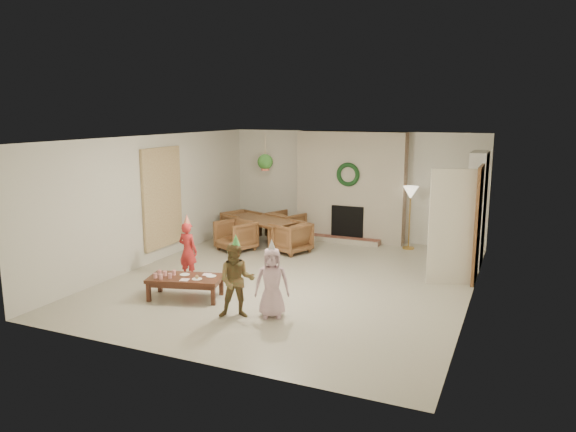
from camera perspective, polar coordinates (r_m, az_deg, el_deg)
The scene contains 56 objects.
floor at distance 9.76m, azimuth 0.67°, elevation -6.61°, with size 7.00×7.00×0.00m, color #B7B29E.
ceiling at distance 9.31m, azimuth 0.71°, elevation 8.22°, with size 7.00×7.00×0.00m, color white.
wall_back at distance 12.71m, azimuth 6.89°, elevation 3.22°, with size 7.00×7.00×0.00m, color silver.
wall_front at distance 6.46m, azimuth -11.60°, elevation -4.49°, with size 7.00×7.00×0.00m, color silver.
wall_left at distance 10.97m, azimuth -13.90°, elevation 1.74°, with size 7.00×7.00×0.00m, color silver.
wall_right at distance 8.75m, azimuth 19.08°, elevation -0.83°, with size 7.00×7.00×0.00m, color silver.
fireplace_mass at distance 12.52m, azimuth 6.62°, elevation 3.11°, with size 2.50×0.40×2.50m, color #572917.
fireplace_hearth at distance 12.41m, azimuth 6.02°, elevation -2.54°, with size 1.60×0.30×0.12m, color maroon.
fireplace_firebox at distance 12.49m, azimuth 6.30°, elevation -0.63°, with size 0.75×0.12×0.75m, color black.
fireplace_wreath at distance 12.27m, azimuth 6.34°, elevation 4.36°, with size 0.54×0.54×0.10m, color #143719.
floor_lamp_base at distance 12.13m, azimuth 12.55°, elevation -3.29°, with size 0.26×0.26×0.03m, color gold.
floor_lamp_post at distance 11.99m, azimuth 12.67°, elevation -0.40°, with size 0.03×0.03×1.23m, color gold.
floor_lamp_shade at distance 11.89m, azimuth 12.79°, elevation 2.41°, with size 0.33×0.33×0.27m, color beige.
bookshelf_carcass at distance 11.05m, azimuth 19.24°, elevation 0.72°, with size 0.30×1.00×2.20m, color white.
bookshelf_shelf_a at distance 11.17m, azimuth 18.93°, elevation -2.55°, with size 0.30×0.92×0.03m, color white.
bookshelf_shelf_b at distance 11.09m, azimuth 19.06°, elevation -0.54°, with size 0.30×0.92×0.03m, color white.
bookshelf_shelf_c at distance 11.02m, azimuth 19.18°, elevation 1.50°, with size 0.30×0.92×0.03m, color white.
bookshelf_shelf_d at distance 10.97m, azimuth 19.32°, elevation 3.56°, with size 0.30×0.92×0.03m, color white.
books_row_lower at distance 11.00m, azimuth 18.80°, elevation -2.00°, with size 0.20×0.40×0.24m, color maroon.
books_row_mid at distance 11.12m, azimuth 19.02°, elevation 0.22°, with size 0.20×0.44×0.24m, color #254F8A.
books_row_upper at distance 10.91m, azimuth 19.08°, elevation 2.10°, with size 0.20×0.36×0.22m, color #AE8D25.
door_frame at distance 9.97m, azimuth 19.36°, elevation -0.80°, with size 0.05×0.86×2.04m, color brown.
door_leaf at distance 9.64m, azimuth 16.92°, elevation -1.17°, with size 0.05×0.80×2.00m, color beige.
curtain_panel at distance 11.10m, azimuth -13.11°, elevation 1.89°, with size 0.06×1.20×2.00m, color beige.
dining_table at distance 12.13m, azimuth -2.76°, elevation -1.67°, with size 1.69×0.94×0.59m, color brown.
dining_chair_near at distance 11.66m, azimuth -5.51°, elevation -2.06°, with size 0.70×0.72×0.66m, color brown.
dining_chair_far at distance 12.61m, azimuth -0.21°, elevation -1.02°, with size 0.70×0.72×0.66m, color brown.
dining_chair_left at distance 12.68m, azimuth -4.95°, elevation -0.99°, with size 0.70×0.72×0.66m, color brown.
dining_chair_right at distance 11.45m, azimuth 0.28°, elevation -2.25°, with size 0.70×0.72×0.66m, color brown.
hanging_plant_cord at distance 11.24m, azimuth -2.43°, elevation 6.89°, with size 0.01×0.01×0.70m, color tan.
hanging_plant_pot at distance 11.27m, azimuth -2.41°, elevation 5.12°, with size 0.16×0.16×0.12m, color brown.
hanging_plant_foliage at distance 11.26m, azimuth -2.42°, elevation 5.72°, with size 0.32×0.32×0.32m, color #1C4316.
coffee_table_top at distance 8.83m, azimuth -10.77°, elevation -6.47°, with size 1.16×0.58×0.05m, color #4F291A.
coffee_table_apron at distance 8.85m, azimuth -10.75°, elevation -6.86°, with size 1.07×0.49×0.07m, color #4F291A.
coffee_leg_fl at distance 8.86m, azimuth -14.47°, elevation -7.78°, with size 0.06×0.06×0.30m, color #4F291A.
coffee_leg_fr at distance 8.52m, azimuth -7.88°, elevation -8.30°, with size 0.06×0.06×0.30m, color #4F291A.
coffee_leg_bl at distance 9.28m, azimuth -13.34°, elevation -6.88°, with size 0.06×0.06×0.30m, color #4F291A.
coffee_leg_br at distance 8.95m, azimuth -7.03°, elevation -7.32°, with size 0.06×0.06×0.30m, color #4F291A.
cup_a at distance 8.85m, azimuth -13.80°, elevation -6.12°, with size 0.06×0.06×0.08m, color white.
cup_b at distance 9.01m, azimuth -13.38°, elevation -5.79°, with size 0.06×0.06×0.08m, color white.
cup_c at distance 8.77m, azimuth -13.26°, elevation -6.24°, with size 0.06×0.06×0.08m, color white.
cup_d at distance 8.93m, azimuth -12.84°, elevation -5.92°, with size 0.06×0.06×0.08m, color white.
cup_e at distance 8.79m, azimuth -12.33°, elevation -6.17°, with size 0.06×0.06×0.08m, color white.
cup_f at distance 8.95m, azimuth -11.93°, elevation -5.84°, with size 0.06×0.06×0.08m, color white.
plate_a at distance 8.93m, azimuth -10.82°, elevation -6.07°, with size 0.16×0.16×0.01m, color white.
plate_b at distance 8.67m, azimuth -9.57°, elevation -6.55°, with size 0.16×0.16×0.01m, color white.
plate_c at distance 8.78m, azimuth -8.10°, elevation -6.28°, with size 0.16×0.16×0.01m, color white.
food_scoop at distance 8.66m, azimuth -9.58°, elevation -6.33°, with size 0.06×0.06×0.06m, color tan.
napkin_left at distance 8.67m, azimuth -10.84°, elevation -6.61°, with size 0.13×0.13×0.01m, color #FFBBCD.
napkin_right at distance 8.88m, azimuth -8.52°, elevation -6.11°, with size 0.13×0.13×0.01m, color #FFBBCD.
child_red at distance 9.76m, azimuth -10.49°, elevation -3.63°, with size 0.38×0.25×1.04m, color red.
party_hat_red at distance 9.64m, azimuth -10.61°, elevation -0.40°, with size 0.14×0.14×0.20m, color #EAB34E.
child_plaid at distance 7.87m, azimuth -5.44°, elevation -6.77°, with size 0.54×0.42×1.11m, color brown.
party_hat_plaid at distance 7.71m, azimuth -5.52°, elevation -2.55°, with size 0.13×0.13×0.18m, color #4EB752.
child_pink at distance 7.87m, azimuth -1.70°, elevation -7.03°, with size 0.50×0.33×1.03m, color #D4AAB9.
party_hat_pink at distance 7.72m, azimuth -1.73°, elevation -3.09°, with size 0.13×0.13×0.19m, color silver.
Camera 1 is at (3.64, -8.56, 2.95)m, focal length 33.76 mm.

